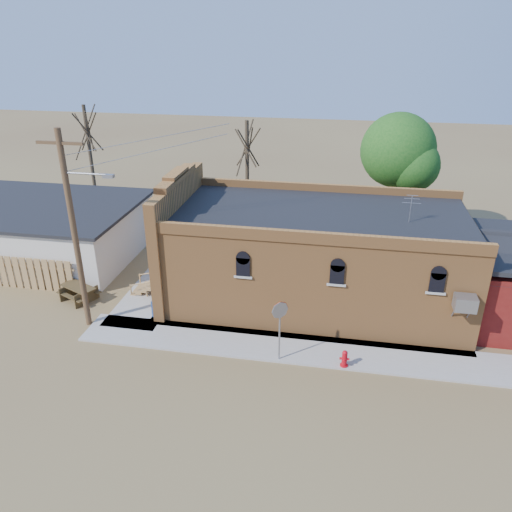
% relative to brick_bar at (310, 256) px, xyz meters
% --- Properties ---
extents(ground, '(120.00, 120.00, 0.00)m').
position_rel_brick_bar_xyz_m(ground, '(-1.64, -5.49, -2.34)').
color(ground, brown).
rests_on(ground, ground).
extents(sidewalk_south, '(19.00, 2.20, 0.08)m').
position_rel_brick_bar_xyz_m(sidewalk_south, '(-0.14, -4.59, -2.30)').
color(sidewalk_south, '#9E9991').
rests_on(sidewalk_south, ground).
extents(sidewalk_west, '(2.60, 10.00, 0.08)m').
position_rel_brick_bar_xyz_m(sidewalk_west, '(-7.94, 0.51, -2.30)').
color(sidewalk_west, '#9E9991').
rests_on(sidewalk_west, ground).
extents(brick_bar, '(16.40, 7.97, 6.30)m').
position_rel_brick_bar_xyz_m(brick_bar, '(0.00, 0.00, 0.00)').
color(brick_bar, '#B87238').
rests_on(brick_bar, ground).
extents(wood_fence, '(5.20, 0.10, 1.80)m').
position_rel_brick_bar_xyz_m(wood_fence, '(-14.44, -1.69, -1.44)').
color(wood_fence, '#A38049').
rests_on(wood_fence, ground).
extents(utility_pole, '(3.12, 0.26, 9.00)m').
position_rel_brick_bar_xyz_m(utility_pole, '(-9.79, -4.29, 2.43)').
color(utility_pole, '#4E301F').
rests_on(utility_pole, ground).
extents(tree_bare_near, '(2.80, 2.80, 7.65)m').
position_rel_brick_bar_xyz_m(tree_bare_near, '(-4.64, 7.51, 3.62)').
color(tree_bare_near, '#493C29').
rests_on(tree_bare_near, ground).
extents(tree_bare_far, '(2.80, 2.80, 8.16)m').
position_rel_brick_bar_xyz_m(tree_bare_far, '(-15.64, 8.51, 4.02)').
color(tree_bare_far, '#493C29').
rests_on(tree_bare_far, ground).
extents(tree_leafy, '(4.40, 4.40, 8.15)m').
position_rel_brick_bar_xyz_m(tree_leafy, '(4.36, 8.01, 3.59)').
color(tree_leafy, '#493C29').
rests_on(tree_leafy, ground).
extents(fire_hydrant, '(0.41, 0.37, 0.73)m').
position_rel_brick_bar_xyz_m(fire_hydrant, '(1.91, -5.50, -1.90)').
color(fire_hydrant, '#B50A15').
rests_on(fire_hydrant, sidewalk_south).
extents(stop_sign, '(0.61, 0.51, 2.70)m').
position_rel_brick_bar_xyz_m(stop_sign, '(-0.76, -5.49, -0.18)').
color(stop_sign, gray).
rests_on(stop_sign, sidewalk_south).
extents(trash_barrel, '(0.52, 0.52, 0.73)m').
position_rel_brick_bar_xyz_m(trash_barrel, '(-6.94, -3.14, -1.89)').
color(trash_barrel, navy).
rests_on(trash_barrel, sidewalk_west).
extents(picnic_table, '(2.25, 2.03, 0.77)m').
position_rel_brick_bar_xyz_m(picnic_table, '(-11.37, -2.29, -1.84)').
color(picnic_table, '#44341B').
rests_on(picnic_table, ground).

